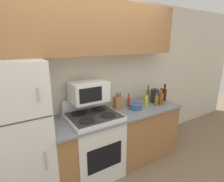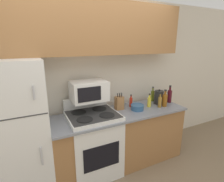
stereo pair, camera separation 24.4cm
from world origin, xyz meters
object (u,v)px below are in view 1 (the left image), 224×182
object	(u,v)px
refrigerator	(18,137)
microwave	(89,91)
bottle_hot_sauce	(129,101)
bottle_olive_oil	(148,94)
bottle_wine_red	(164,94)
bottle_whiskey	(161,98)
stove	(94,144)
knife_block	(118,103)
bottle_vinegar	(157,100)
kettle	(155,96)
bottle_cooking_spray	(146,100)
bowl	(136,106)

from	to	relation	value
refrigerator	microwave	size ratio (longest dim) A/B	3.49
bottle_hot_sauce	bottle_olive_oil	xyz separation A→B (m)	(0.50, 0.07, 0.02)
bottle_wine_red	bottle_whiskey	world-z (taller)	bottle_wine_red
stove	bottle_olive_oil	xyz separation A→B (m)	(1.21, 0.20, 0.50)
knife_block	bottle_wine_red	size ratio (longest dim) A/B	0.88
refrigerator	bottle_vinegar	bearing A→B (deg)	-3.79
bottle_hot_sauce	kettle	world-z (taller)	kettle
bottle_cooking_spray	refrigerator	bearing A→B (deg)	178.75
microwave	refrigerator	bearing A→B (deg)	-174.53
bottle_hot_sauce	bottle_vinegar	bearing A→B (deg)	-30.56
microwave	kettle	world-z (taller)	microwave
bottle_whiskey	kettle	bearing A→B (deg)	89.59
bowl	bottle_olive_oil	size ratio (longest dim) A/B	0.80
bowl	bottle_cooking_spray	bearing A→B (deg)	7.15
refrigerator	bowl	distance (m)	1.65
bottle_hot_sauce	kettle	distance (m)	0.51
knife_block	bottle_vinegar	xyz separation A→B (m)	(0.63, -0.21, -0.01)
bottle_olive_oil	kettle	world-z (taller)	bottle_olive_oil
kettle	stove	bearing A→B (deg)	-178.03
bottle_hot_sauce	bottle_vinegar	size ratio (longest dim) A/B	0.83
knife_block	bowl	size ratio (longest dim) A/B	1.27
knife_block	microwave	bearing A→B (deg)	178.31
bottle_vinegar	kettle	world-z (taller)	kettle
bottle_cooking_spray	bottle_hot_sauce	bearing A→B (deg)	151.42
microwave	bottle_hot_sauce	bearing A→B (deg)	0.87
stove	microwave	xyz separation A→B (m)	(-0.00, 0.12, 0.76)
stove	bottle_hot_sauce	distance (m)	0.87
knife_block	bowl	xyz separation A→B (m)	(0.24, -0.15, -0.06)
stove	bottle_vinegar	xyz separation A→B (m)	(1.11, -0.10, 0.50)
bowl	bottle_cooking_spray	world-z (taller)	bottle_cooking_spray
microwave	kettle	bearing A→B (deg)	-3.76
microwave	bottle_vinegar	world-z (taller)	microwave
stove	knife_block	xyz separation A→B (m)	(0.48, 0.11, 0.51)
bottle_wine_red	bottle_cooking_spray	size ratio (longest dim) A/B	1.36
refrigerator	microwave	bearing A→B (deg)	5.47
bottle_wine_red	kettle	world-z (taller)	bottle_wine_red
bottle_hot_sauce	refrigerator	bearing A→B (deg)	-176.52
bowl	bottle_vinegar	size ratio (longest dim) A/B	0.87
bottle_whiskey	kettle	xyz separation A→B (m)	(0.00, 0.14, 0.00)
bottle_wine_red	bottle_cooking_spray	distance (m)	0.45
microwave	bottle_wine_red	size ratio (longest dim) A/B	1.65
bottle_whiskey	knife_block	bearing A→B (deg)	163.93
bowl	bottle_wine_red	bearing A→B (deg)	4.60
bowl	kettle	bearing A→B (deg)	9.52
refrigerator	kettle	world-z (taller)	refrigerator
refrigerator	bowl	bearing A→B (deg)	-2.53
knife_block	bottle_wine_red	world-z (taller)	bottle_wine_red
bottle_olive_oil	bottle_vinegar	bearing A→B (deg)	-108.11
stove	knife_block	world-z (taller)	knife_block
refrigerator	stove	world-z (taller)	refrigerator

